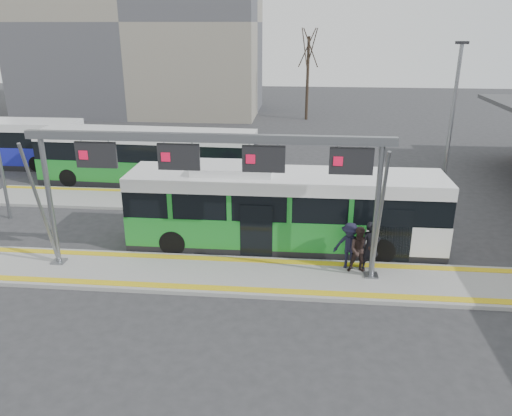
% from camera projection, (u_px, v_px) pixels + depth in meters
% --- Properties ---
extents(ground, '(120.00, 120.00, 0.00)m').
position_uv_depth(ground, '(222.00, 277.00, 18.67)').
color(ground, '#2D2D30').
rests_on(ground, ground).
extents(platform_main, '(22.00, 3.00, 0.15)m').
position_uv_depth(platform_main, '(222.00, 275.00, 18.65)').
color(platform_main, gray).
rests_on(platform_main, ground).
extents(platform_second, '(20.00, 3.00, 0.15)m').
position_uv_depth(platform_second, '(172.00, 200.00, 26.47)').
color(platform_second, gray).
rests_on(platform_second, ground).
extents(tactile_main, '(22.00, 2.65, 0.02)m').
position_uv_depth(tactile_main, '(222.00, 273.00, 18.62)').
color(tactile_main, gold).
rests_on(tactile_main, platform_main).
extents(tactile_second, '(20.00, 0.35, 0.02)m').
position_uv_depth(tactile_second, '(177.00, 192.00, 27.51)').
color(tactile_second, gold).
rests_on(tactile_second, platform_second).
extents(gantry, '(13.00, 1.68, 5.20)m').
position_uv_depth(gantry, '(211.00, 164.00, 17.44)').
color(gantry, slate).
rests_on(gantry, platform_main).
extents(apartment_block, '(24.50, 12.50, 18.40)m').
position_uv_depth(apartment_block, '(139.00, 20.00, 50.29)').
color(apartment_block, gray).
rests_on(apartment_block, ground).
extents(hero_bus, '(12.87, 2.78, 3.53)m').
position_uv_depth(hero_bus, '(284.00, 210.00, 20.68)').
color(hero_bus, black).
rests_on(hero_bus, ground).
extents(bg_bus_green, '(12.68, 3.16, 3.15)m').
position_uv_depth(bg_bus_green, '(148.00, 158.00, 29.04)').
color(bg_bus_green, black).
rests_on(bg_bus_green, ground).
extents(passenger_a, '(0.77, 0.57, 1.92)m').
position_uv_depth(passenger_a, '(370.00, 247.00, 18.53)').
color(passenger_a, black).
rests_on(passenger_a, platform_main).
extents(passenger_b, '(0.88, 0.69, 1.79)m').
position_uv_depth(passenger_b, '(360.00, 250.00, 18.41)').
color(passenger_b, '#2C201D').
rests_on(passenger_b, platform_main).
extents(passenger_c, '(1.30, 0.92, 1.83)m').
position_uv_depth(passenger_c, '(350.00, 246.00, 18.72)').
color(passenger_c, black).
rests_on(passenger_c, platform_main).
extents(tree_left, '(1.40, 1.40, 8.61)m').
position_uv_depth(tree_left, '(222.00, 50.00, 46.55)').
color(tree_left, '#382B21').
rests_on(tree_left, ground).
extents(tree_mid, '(1.40, 1.40, 8.80)m').
position_uv_depth(tree_mid, '(309.00, 48.00, 46.76)').
color(tree_mid, '#382B21').
rests_on(tree_mid, ground).
extents(tree_far, '(1.40, 1.40, 7.91)m').
position_uv_depth(tree_far, '(25.00, 55.00, 47.98)').
color(tree_far, '#382B21').
rests_on(tree_far, ground).
extents(lamp_east, '(0.50, 0.25, 8.22)m').
position_uv_depth(lamp_east, '(450.00, 134.00, 21.80)').
color(lamp_east, slate).
rests_on(lamp_east, ground).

